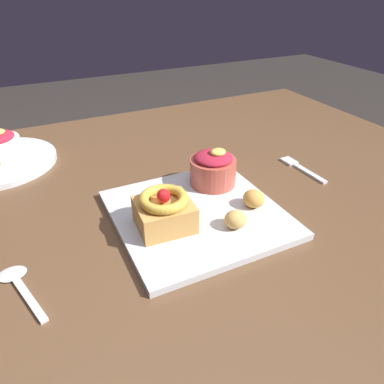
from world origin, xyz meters
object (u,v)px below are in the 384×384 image
(berry_ramekin, at_px, (213,168))
(fork, at_px, (301,168))
(cake_slice, at_px, (164,211))
(fritter_middle, at_px, (254,199))
(front_plate, at_px, (197,214))
(fritter_front, at_px, (236,219))
(spoon, at_px, (19,284))

(berry_ramekin, distance_m, fork, 0.22)
(cake_slice, bearing_deg, fritter_middle, -4.92)
(front_plate, height_order, fritter_middle, fritter_middle)
(fritter_front, xyz_separation_m, fork, (0.25, 0.13, -0.02))
(berry_ramekin, height_order, fritter_middle, berry_ramekin)
(fritter_middle, distance_m, fork, 0.21)
(fork, xyz_separation_m, spoon, (-0.58, -0.10, 0.00))
(fritter_front, bearing_deg, berry_ramekin, 75.80)
(front_plate, distance_m, cake_slice, 0.08)
(front_plate, bearing_deg, fritter_front, -62.30)
(fritter_front, height_order, fritter_middle, same)
(berry_ramekin, distance_m, spoon, 0.38)
(fork, distance_m, spoon, 0.59)
(fritter_middle, relative_size, fork, 0.31)
(fritter_front, bearing_deg, front_plate, 117.70)
(cake_slice, distance_m, berry_ramekin, 0.16)
(berry_ramekin, relative_size, fritter_middle, 2.30)
(cake_slice, relative_size, fritter_middle, 2.40)
(front_plate, bearing_deg, berry_ramekin, 45.68)
(front_plate, xyz_separation_m, fork, (0.28, 0.06, -0.00))
(fork, height_order, spoon, same)
(cake_slice, distance_m, spoon, 0.23)
(front_plate, xyz_separation_m, spoon, (-0.29, -0.04, -0.00))
(spoon, bearing_deg, fork, -97.30)
(berry_ramekin, distance_m, fritter_middle, 0.11)
(fritter_front, bearing_deg, fritter_middle, 32.04)
(cake_slice, xyz_separation_m, berry_ramekin, (0.14, 0.09, 0.00))
(fork, bearing_deg, berry_ramekin, 84.91)
(front_plate, distance_m, fritter_middle, 0.10)
(front_plate, xyz_separation_m, fritter_front, (0.04, -0.07, 0.02))
(fritter_middle, distance_m, spoon, 0.39)
(berry_ramekin, bearing_deg, fritter_middle, -75.80)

